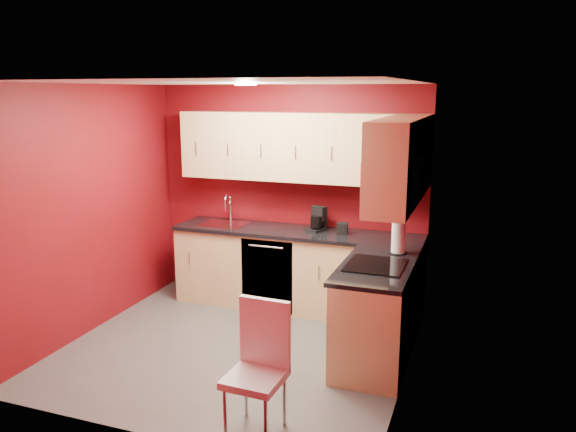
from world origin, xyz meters
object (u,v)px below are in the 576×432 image
Objects in this scene: paper_towel at (399,238)px; dining_chair at (255,371)px; microwave at (392,183)px; sink at (224,221)px; napkin_holder at (342,229)px; coffee_maker at (316,219)px.

paper_towel reaches higher than dining_chair.
microwave is 2.43m from sink.
dining_chair is (-0.02, -2.40, -0.49)m from napkin_holder.
sink is at bearing 154.40° from microwave.
sink is 0.54× the size of dining_chair.
dining_chair is at bearing -90.48° from napkin_holder.
microwave reaches higher than napkin_holder.
napkin_holder is 0.88m from paper_towel.
sink is at bearing 122.94° from dining_chair.
dining_chair is at bearing -59.77° from sink.
dining_chair is (-0.70, -1.86, -0.58)m from paper_towel.
dining_chair is at bearing -110.72° from paper_towel.
coffee_maker is at bearing 133.29° from microwave.
dining_chair is (0.29, -2.45, -0.56)m from coffee_maker.
microwave is 1.57m from coffee_maker.
paper_towel is at bearing 88.78° from microwave.
coffee_maker is 0.28× the size of dining_chair.
coffee_maker reaches higher than napkin_holder.
microwave reaches higher than coffee_maker.
paper_towel is (0.68, -0.54, 0.09)m from napkin_holder.
coffee_maker is 2.53m from dining_chair.
microwave is 0.75m from paper_towel.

